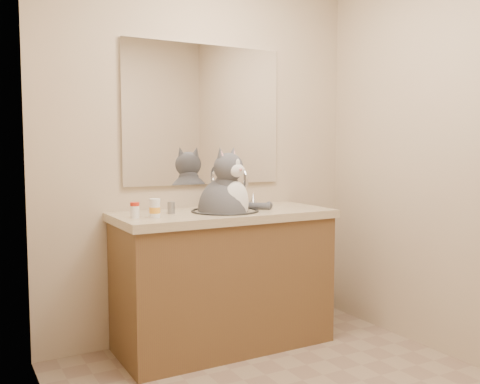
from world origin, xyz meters
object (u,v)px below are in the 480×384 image
cat (225,205)px  pill_bottle_redcap (135,210)px  pill_bottle_orange (155,209)px  grey_canister (171,208)px

cat → pill_bottle_redcap: cat is taller
pill_bottle_redcap → pill_bottle_orange: pill_bottle_orange is taller
grey_canister → pill_bottle_orange: bearing=-139.9°
pill_bottle_orange → grey_canister: size_ratio=1.52×
cat → grey_canister: (-0.33, 0.05, -0.00)m
cat → pill_bottle_orange: (-0.48, -0.07, 0.02)m
pill_bottle_redcap → grey_canister: (0.25, 0.08, -0.01)m
pill_bottle_orange → grey_canister: 0.19m
pill_bottle_redcap → grey_canister: bearing=18.6°
cat → pill_bottle_orange: bearing=170.4°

